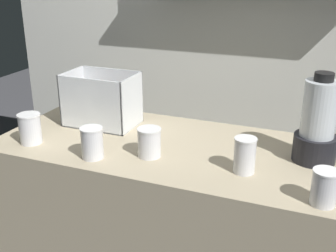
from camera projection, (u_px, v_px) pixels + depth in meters
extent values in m
cube|color=tan|center=(168.00, 237.00, 1.88)|extent=(1.40, 0.64, 0.90)
cube|color=silver|center=(222.00, 31.00, 2.25)|extent=(2.60, 0.04, 2.50)
cube|color=white|center=(103.00, 123.00, 1.93)|extent=(0.31, 0.21, 0.01)
cube|color=white|center=(90.00, 106.00, 1.81)|extent=(0.31, 0.01, 0.24)
cube|color=white|center=(112.00, 93.00, 1.98)|extent=(0.31, 0.01, 0.24)
cube|color=white|center=(73.00, 95.00, 1.95)|extent=(0.01, 0.21, 0.24)
cube|color=white|center=(132.00, 103.00, 1.84)|extent=(0.01, 0.21, 0.24)
cone|color=orange|center=(101.00, 118.00, 1.94)|extent=(0.15, 0.13, 0.03)
cone|color=orange|center=(92.00, 117.00, 1.94)|extent=(0.10, 0.17, 0.03)
cone|color=orange|center=(106.00, 119.00, 1.92)|extent=(0.14, 0.15, 0.03)
cone|color=orange|center=(112.00, 122.00, 1.90)|extent=(0.06, 0.14, 0.03)
cone|color=orange|center=(105.00, 114.00, 1.92)|extent=(0.17, 0.08, 0.03)
cone|color=orange|center=(108.00, 112.00, 1.91)|extent=(0.14, 0.15, 0.03)
cone|color=orange|center=(112.00, 111.00, 1.91)|extent=(0.15, 0.13, 0.04)
cylinder|color=black|center=(314.00, 148.00, 1.56)|extent=(0.16, 0.16, 0.10)
cylinder|color=silver|center=(320.00, 109.00, 1.50)|extent=(0.12, 0.12, 0.20)
cylinder|color=orange|center=(317.00, 130.00, 1.53)|extent=(0.11, 0.11, 0.04)
cylinder|color=black|center=(324.00, 77.00, 1.46)|extent=(0.07, 0.07, 0.03)
cylinder|color=white|center=(30.00, 129.00, 1.71)|extent=(0.09, 0.09, 0.12)
cylinder|color=yellow|center=(31.00, 134.00, 1.72)|extent=(0.08, 0.08, 0.07)
cylinder|color=white|center=(28.00, 115.00, 1.69)|extent=(0.09, 0.09, 0.01)
cylinder|color=white|center=(92.00, 144.00, 1.58)|extent=(0.08, 0.08, 0.11)
cylinder|color=yellow|center=(93.00, 149.00, 1.59)|extent=(0.08, 0.08, 0.07)
cylinder|color=white|center=(91.00, 129.00, 1.56)|extent=(0.09, 0.09, 0.01)
cylinder|color=white|center=(149.00, 143.00, 1.59)|extent=(0.09, 0.09, 0.11)
cylinder|color=maroon|center=(149.00, 145.00, 1.60)|extent=(0.08, 0.08, 0.09)
cylinder|color=white|center=(149.00, 129.00, 1.57)|extent=(0.09, 0.09, 0.01)
cylinder|color=white|center=(245.00, 156.00, 1.47)|extent=(0.08, 0.08, 0.12)
cylinder|color=yellow|center=(244.00, 160.00, 1.47)|extent=(0.07, 0.07, 0.09)
cylinder|color=white|center=(246.00, 139.00, 1.44)|extent=(0.08, 0.08, 0.01)
cylinder|color=white|center=(324.00, 188.00, 1.27)|extent=(0.08, 0.08, 0.11)
cylinder|color=maroon|center=(324.00, 193.00, 1.28)|extent=(0.07, 0.07, 0.07)
cylinder|color=white|center=(327.00, 172.00, 1.25)|extent=(0.08, 0.08, 0.01)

